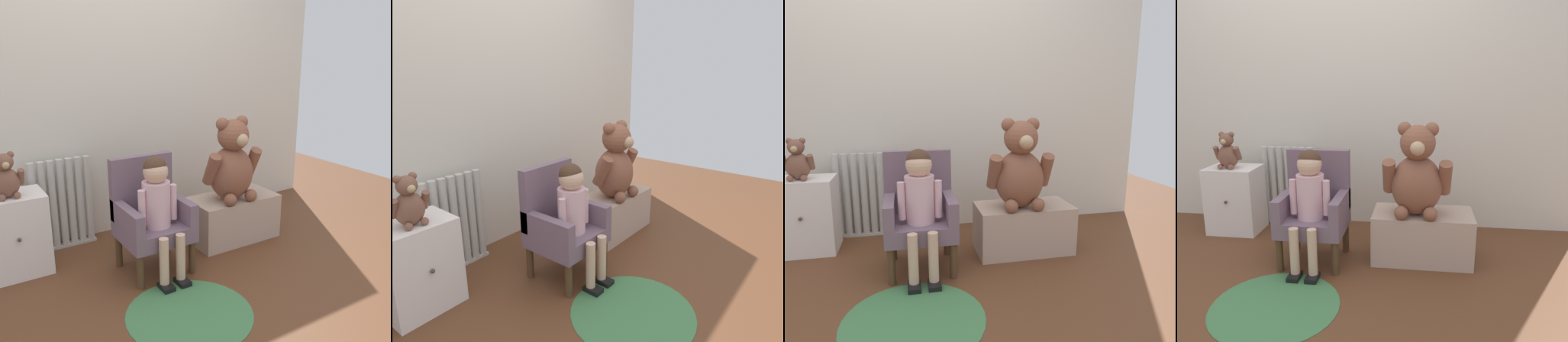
% 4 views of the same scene
% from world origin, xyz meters
% --- Properties ---
extents(ground_plane, '(6.00, 6.00, 0.00)m').
position_xyz_m(ground_plane, '(0.00, 0.00, 0.00)').
color(ground_plane, brown).
extents(back_wall, '(3.80, 0.05, 2.40)m').
position_xyz_m(back_wall, '(0.00, 1.22, 1.20)').
color(back_wall, beige).
rests_on(back_wall, ground_plane).
extents(radiator, '(0.43, 0.05, 0.64)m').
position_xyz_m(radiator, '(-0.40, 1.09, 0.32)').
color(radiator, beige).
rests_on(radiator, ground_plane).
extents(small_dresser, '(0.38, 0.31, 0.51)m').
position_xyz_m(small_dresser, '(-0.75, 0.88, 0.26)').
color(small_dresser, white).
rests_on(small_dresser, ground_plane).
extents(child_armchair, '(0.41, 0.39, 0.71)m').
position_xyz_m(child_armchair, '(-0.01, 0.51, 0.35)').
color(child_armchair, slate).
rests_on(child_armchair, ground_plane).
extents(child_figure, '(0.25, 0.35, 0.75)m').
position_xyz_m(child_figure, '(-0.01, 0.40, 0.49)').
color(child_figure, beige).
rests_on(child_figure, ground_plane).
extents(low_bench, '(0.64, 0.33, 0.32)m').
position_xyz_m(low_bench, '(0.69, 0.58, 0.16)').
color(low_bench, tan).
rests_on(low_bench, ground_plane).
extents(large_teddy_bear, '(0.43, 0.30, 0.59)m').
position_xyz_m(large_teddy_bear, '(0.64, 0.54, 0.58)').
color(large_teddy_bear, brown).
rests_on(large_teddy_bear, low_bench).
extents(small_teddy_bear, '(0.20, 0.14, 0.27)m').
position_xyz_m(small_teddy_bear, '(-0.77, 0.85, 0.63)').
color(small_teddy_bear, brown).
rests_on(small_teddy_bear, small_dresser).
extents(floor_rug, '(0.68, 0.68, 0.01)m').
position_xyz_m(floor_rug, '(-0.08, -0.07, 0.00)').
color(floor_rug, '#3F7545').
rests_on(floor_rug, ground_plane).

